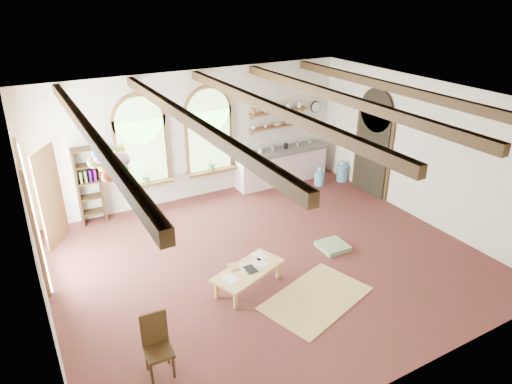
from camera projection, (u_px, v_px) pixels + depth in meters
floor at (267, 259)px, 9.13m from camera, size 8.00×8.00×0.00m
ceiling_beams at (269, 107)px, 7.83m from camera, size 6.20×6.80×0.18m
window_left at (141, 144)px, 10.55m from camera, size 1.30×0.28×2.20m
window_right at (209, 134)px, 11.30m from camera, size 1.30×0.28×2.20m
left_doorway at (32, 217)px, 8.34m from camera, size 0.10×1.90×2.50m
right_doorway at (372, 153)px, 11.60m from camera, size 0.10×1.30×2.40m
kitchen_counter at (281, 166)px, 12.49m from camera, size 2.68×0.62×0.94m
wall_shelf_lower at (278, 126)px, 12.18m from camera, size 1.70×0.24×0.04m
wall_shelf_upper at (279, 111)px, 12.01m from camera, size 1.70×0.24×0.04m
wall_clock at (316, 107)px, 12.64m from camera, size 0.32×0.04×0.32m
bookshelf at (89, 186)px, 10.20m from camera, size 0.53×0.32×1.80m
coffee_table at (248, 271)px, 8.16m from camera, size 1.49×1.06×0.39m
side_chair at (159, 357)px, 6.38m from camera, size 0.40×0.40×0.95m
floor_mat at (316, 298)px, 8.00m from camera, size 2.15×1.68×0.02m
floor_cushion at (333, 246)px, 9.49m from camera, size 0.58×0.58×0.10m
water_jug_a at (319, 177)px, 12.39m from camera, size 0.27×0.27×0.52m
water_jug_b at (342, 172)px, 12.64m from camera, size 0.30×0.30×0.59m
balloon_cluster at (111, 160)px, 7.64m from camera, size 0.70×0.73×1.14m
table_book at (229, 268)px, 8.16m from camera, size 0.17×0.25×0.02m
tablet at (250, 269)px, 8.13m from camera, size 0.18×0.27×0.01m
potted_plant_left at (146, 177)px, 10.79m from camera, size 0.27×0.23×0.30m
potted_plant_right at (212, 164)px, 11.54m from camera, size 0.27×0.23×0.30m
shelf_cup_a at (254, 127)px, 11.82m from camera, size 0.12×0.10×0.10m
shelf_cup_b at (266, 126)px, 11.97m from camera, size 0.10×0.10×0.09m
shelf_bowl_a at (277, 125)px, 12.14m from camera, size 0.22×0.22×0.05m
shelf_bowl_b at (288, 123)px, 12.29m from camera, size 0.20×0.20×0.06m
shelf_vase at (299, 119)px, 12.42m from camera, size 0.18×0.18×0.19m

